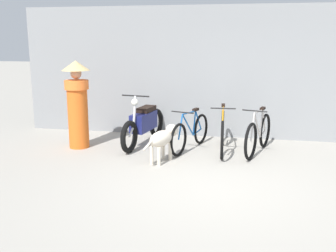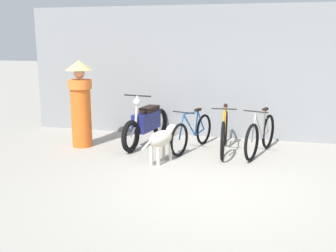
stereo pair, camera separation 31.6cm
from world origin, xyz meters
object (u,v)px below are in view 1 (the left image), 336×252
bicycle_1 (222,132)px  stray_dog (163,138)px  bicycle_0 (190,133)px  motorcycle (144,124)px  person_in_robes (77,101)px  bicycle_2 (258,135)px

bicycle_1 → stray_dog: (-1.00, -0.88, 0.05)m
bicycle_0 → motorcycle: 1.04m
bicycle_0 → bicycle_1: size_ratio=0.89×
stray_dog → person_in_robes: 2.03m
bicycle_0 → bicycle_2: 1.31m
bicycle_0 → bicycle_1: 0.63m
bicycle_2 → bicycle_1: bearing=-74.5°
bicycle_1 → stray_dog: bearing=-51.7°
bicycle_2 → stray_dog: bicycle_2 is taller
bicycle_2 → bicycle_0: bearing=-72.4°
bicycle_0 → bicycle_2: size_ratio=0.99×
bicycle_0 → motorcycle: motorcycle is taller
bicycle_2 → motorcycle: motorcycle is taller
stray_dog → bicycle_0: bearing=-3.8°
bicycle_1 → bicycle_2: bicycle_1 is taller
bicycle_1 → stray_dog: bicycle_1 is taller
motorcycle → bicycle_0: bearing=86.8°
bicycle_1 → person_in_robes: 2.94m
bicycle_0 → stray_dog: size_ratio=1.55×
person_in_robes → bicycle_1: bearing=171.6°
motorcycle → person_in_robes: bearing=-59.0°
bicycle_2 → person_in_robes: bearing=-68.6°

